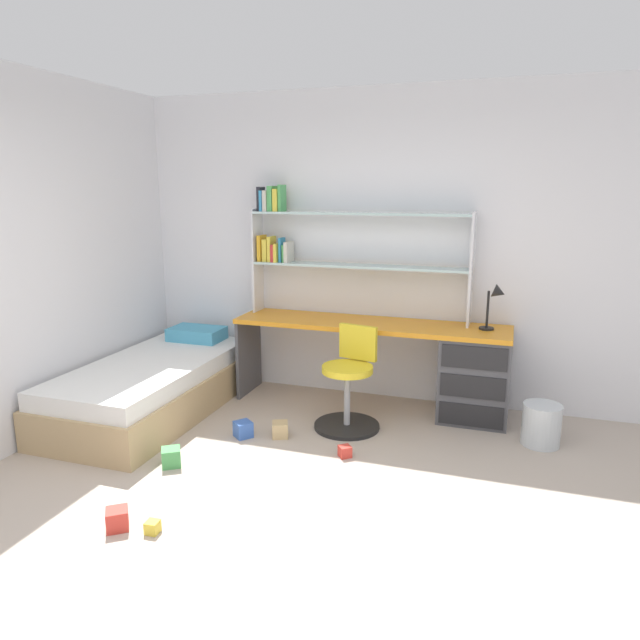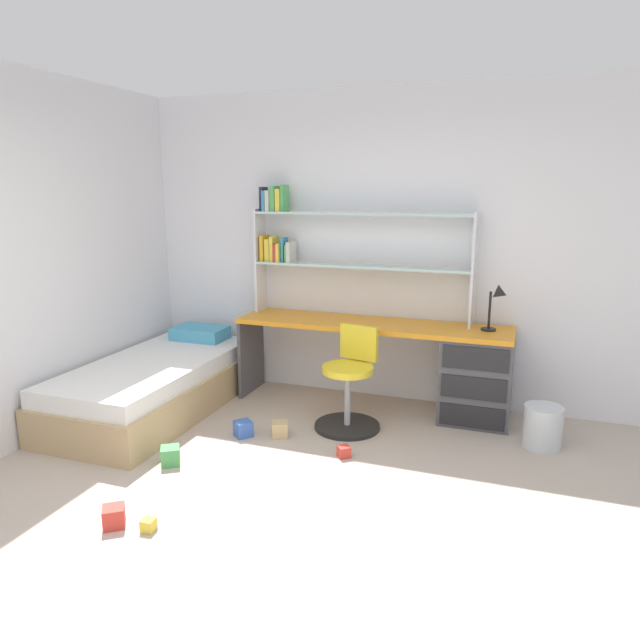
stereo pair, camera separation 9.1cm
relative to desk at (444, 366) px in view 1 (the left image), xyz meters
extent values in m
cube|color=#B2A393|center=(-0.58, -2.34, -0.44)|extent=(5.51, 6.27, 0.02)
cube|color=silver|center=(-0.58, 0.32, 0.92)|extent=(5.51, 0.06, 2.70)
cube|color=orange|center=(-0.64, 0.00, 0.30)|extent=(2.32, 0.54, 0.04)
cube|color=#4C4C51|center=(0.25, 0.00, -0.07)|extent=(0.55, 0.51, 0.71)
cube|color=#4C4C51|center=(-1.79, 0.00, -0.07)|extent=(0.03, 0.48, 0.71)
cube|color=black|center=(0.25, -0.26, -0.31)|extent=(0.50, 0.01, 0.18)
cube|color=black|center=(0.25, -0.26, -0.07)|extent=(0.50, 0.01, 0.18)
cube|color=black|center=(0.25, -0.26, 0.17)|extent=(0.50, 0.01, 0.18)
cube|color=silver|center=(-1.74, 0.15, 0.79)|extent=(0.02, 0.22, 0.93)
cube|color=silver|center=(0.16, 0.15, 0.79)|extent=(0.02, 0.22, 0.93)
cube|color=silver|center=(-0.79, 0.15, 0.78)|extent=(1.88, 0.22, 0.02)
cube|color=silver|center=(-0.79, 0.15, 1.23)|extent=(1.88, 0.22, 0.02)
cube|color=gold|center=(-1.69, 0.15, 0.91)|extent=(0.03, 0.16, 0.23)
cube|color=yellow|center=(-1.65, 0.15, 0.89)|extent=(0.04, 0.13, 0.20)
cube|color=yellow|center=(-1.60, 0.15, 0.90)|extent=(0.03, 0.15, 0.22)
cube|color=red|center=(-1.57, 0.15, 0.87)|extent=(0.03, 0.16, 0.15)
cube|color=yellow|center=(-1.53, 0.15, 0.87)|extent=(0.03, 0.20, 0.17)
cube|color=#338CBF|center=(-1.50, 0.15, 0.90)|extent=(0.02, 0.12, 0.21)
cube|color=#4CA559|center=(-1.47, 0.15, 0.87)|extent=(0.02, 0.12, 0.15)
cube|color=beige|center=(-1.43, 0.15, 0.88)|extent=(0.03, 0.17, 0.18)
cube|color=#26262D|center=(-1.69, 0.15, 1.34)|extent=(0.03, 0.12, 0.21)
cube|color=#338CBF|center=(-1.66, 0.15, 1.33)|extent=(0.03, 0.20, 0.18)
cube|color=beige|center=(-1.62, 0.15, 1.33)|extent=(0.03, 0.20, 0.18)
cube|color=#4CA559|center=(-1.58, 0.15, 1.35)|extent=(0.04, 0.16, 0.22)
cube|color=yellow|center=(-1.53, 0.15, 1.33)|extent=(0.04, 0.17, 0.19)
cube|color=#4CA559|center=(-1.49, 0.15, 1.35)|extent=(0.03, 0.14, 0.23)
cylinder|color=black|center=(0.31, 0.05, 0.33)|extent=(0.12, 0.12, 0.02)
cylinder|color=black|center=(0.31, 0.05, 0.49)|extent=(0.02, 0.02, 0.30)
cone|color=black|center=(0.39, 0.00, 0.64)|extent=(0.12, 0.11, 0.13)
cylinder|color=black|center=(-0.69, -0.53, -0.41)|extent=(0.52, 0.52, 0.03)
cylinder|color=#A5A8AD|center=(-0.69, -0.53, -0.19)|extent=(0.05, 0.05, 0.46)
cylinder|color=yellow|center=(-0.69, -0.53, 0.06)|extent=(0.40, 0.40, 0.05)
cube|color=yellow|center=(-0.65, -0.35, 0.24)|extent=(0.32, 0.10, 0.28)
cube|color=tan|center=(-2.33, -0.72, -0.27)|extent=(0.96, 1.99, 0.31)
cube|color=white|center=(-2.33, -0.72, -0.05)|extent=(0.90, 1.93, 0.14)
cube|color=#4CA5CC|center=(-2.33, 0.02, 0.08)|extent=(0.50, 0.32, 0.12)
cylinder|color=silver|center=(0.76, -0.36, -0.27)|extent=(0.28, 0.28, 0.31)
cube|color=gold|center=(-1.31, -2.26, -0.39)|extent=(0.08, 0.08, 0.07)
cube|color=#3860B7|center=(-1.39, -0.95, -0.37)|extent=(0.17, 0.17, 0.12)
cube|color=tan|center=(-1.12, -0.86, -0.37)|extent=(0.16, 0.16, 0.12)
cube|color=#479E51|center=(-1.65, -1.53, -0.36)|extent=(0.17, 0.17, 0.13)
cube|color=red|center=(-1.52, -2.28, -0.37)|extent=(0.17, 0.17, 0.12)
cube|color=red|center=(-0.56, -1.02, -0.39)|extent=(0.11, 0.11, 0.08)
camera|label=1|loc=(0.47, -4.67, 1.44)|focal=32.48mm
camera|label=2|loc=(0.56, -4.64, 1.44)|focal=32.48mm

